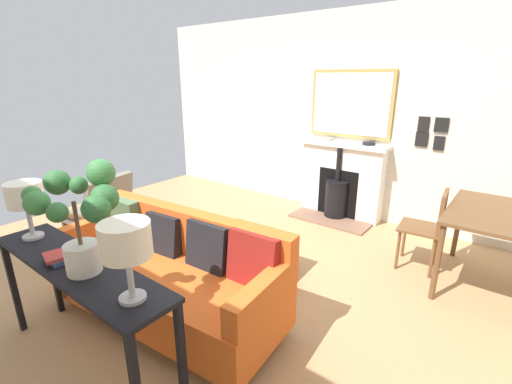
{
  "coord_description": "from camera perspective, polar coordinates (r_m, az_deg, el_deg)",
  "views": [
    {
      "loc": [
        2.21,
        2.28,
        1.9
      ],
      "look_at": [
        -0.59,
        0.12,
        0.74
      ],
      "focal_mm": 24.7,
      "sensor_mm": 36.0,
      "label": 1
    }
  ],
  "objects": [
    {
      "name": "mantel_bowl_near",
      "position": [
        5.07,
        11.67,
        8.43
      ],
      "size": [
        0.14,
        0.14,
        0.04
      ],
      "color": "#9E9384",
      "rests_on": "fireplace"
    },
    {
      "name": "ottoman",
      "position": [
        3.6,
        -0.64,
        -9.22
      ],
      "size": [
        0.59,
        0.79,
        0.4
      ],
      "color": "#B2B2B7",
      "rests_on": "ground"
    },
    {
      "name": "console_table",
      "position": [
        2.55,
        -26.87,
        -12.29
      ],
      "size": [
        0.35,
        1.62,
        0.79
      ],
      "color": "black",
      "rests_on": "ground"
    },
    {
      "name": "potted_plant",
      "position": [
        2.22,
        -26.51,
        -2.59
      ],
      "size": [
        0.49,
        0.52,
        0.66
      ],
      "color": "silver",
      "rests_on": "console_table"
    },
    {
      "name": "table_lamp_near_end",
      "position": [
        2.92,
        -33.34,
        -0.63
      ],
      "size": [
        0.24,
        0.24,
        0.41
      ],
      "color": "#B2B2B7",
      "rests_on": "console_table"
    },
    {
      "name": "dining_table",
      "position": [
        3.82,
        34.25,
        -4.09
      ],
      "size": [
        1.12,
        0.76,
        0.76
      ],
      "color": "brown",
      "rests_on": "ground"
    },
    {
      "name": "dining_chair_near_fireplace",
      "position": [
        3.92,
        26.38,
        -4.62
      ],
      "size": [
        0.43,
        0.43,
        0.85
      ],
      "color": "brown",
      "rests_on": "ground"
    },
    {
      "name": "sofa",
      "position": [
        3.01,
        -13.69,
        -12.79
      ],
      "size": [
        0.96,
        2.02,
        0.85
      ],
      "color": "#B2B2B7",
      "rests_on": "ground"
    },
    {
      "name": "wall_left",
      "position": [
        5.23,
        11.76,
        11.99
      ],
      "size": [
        0.12,
        6.12,
        2.74
      ],
      "primitive_type": "cube",
      "color": "silver",
      "rests_on": "ground"
    },
    {
      "name": "photo_gallery_row",
      "position": [
        4.74,
        26.5,
        8.61
      ],
      "size": [
        0.02,
        0.34,
        0.38
      ],
      "color": "black"
    },
    {
      "name": "mantel_bowl_far",
      "position": [
        4.85,
        17.8,
        7.51
      ],
      "size": [
        0.16,
        0.16,
        0.04
      ],
      "color": "black",
      "rests_on": "fireplace"
    },
    {
      "name": "fireplace",
      "position": [
        5.07,
        13.52,
        1.32
      ],
      "size": [
        0.65,
        1.22,
        1.05
      ],
      "color": "brown",
      "rests_on": "ground"
    },
    {
      "name": "book_stack",
      "position": [
        2.57,
        -28.28,
        -8.92
      ],
      "size": [
        0.28,
        0.21,
        0.05
      ],
      "color": "#38517F",
      "rests_on": "console_table"
    },
    {
      "name": "mirror_over_mantel",
      "position": [
        5.0,
        15.08,
        13.58
      ],
      "size": [
        0.04,
        1.13,
        0.88
      ],
      "color": "tan"
    },
    {
      "name": "table_lamp_far_end",
      "position": [
        1.86,
        -20.33,
        -7.67
      ],
      "size": [
        0.25,
        0.25,
        0.43
      ],
      "color": "#B2B2B7",
      "rests_on": "console_table"
    },
    {
      "name": "armchair_accent",
      "position": [
        4.39,
        -23.68,
        -2.26
      ],
      "size": [
        0.77,
        0.7,
        0.87
      ],
      "color": "brown",
      "rests_on": "ground"
    },
    {
      "name": "ground_plane",
      "position": [
        3.71,
        -7.3,
        -12.89
      ],
      "size": [
        4.93,
        6.12,
        0.01
      ],
      "primitive_type": "cube",
      "color": "tan"
    }
  ]
}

